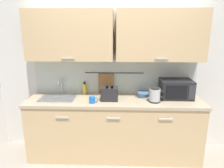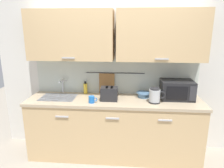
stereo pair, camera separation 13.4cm
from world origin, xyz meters
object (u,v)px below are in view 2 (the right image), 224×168
Objects in this scene: mixing_bowl at (144,94)px; toaster at (109,94)px; dish_soap_bottle at (85,88)px; mug_by_kettle at (113,92)px; microwave at (177,90)px; electric_kettle at (155,96)px; mug_near_sink at (92,99)px.

toaster is (-0.50, -0.17, 0.05)m from mixing_bowl.
dish_soap_bottle is 0.45m from mug_by_kettle.
mixing_bowl is at bearing 177.51° from microwave.
dish_soap_bottle reaches higher than toaster.
microwave is at bearing 8.80° from toaster.
toaster is (0.40, -0.28, 0.01)m from dish_soap_bottle.
dish_soap_bottle is 0.91m from mixing_bowl.
mug_near_sink is (-0.87, -0.08, -0.05)m from electric_kettle.
electric_kettle is 1.06× the size of mixing_bowl.
mug_by_kettle is at bearing 171.83° from mixing_bowl.
dish_soap_bottle is 1.63× the size of mug_by_kettle.
microwave is 0.39m from electric_kettle.
microwave is 1.80× the size of toaster.
dish_soap_bottle is at bearing 174.66° from microwave.
dish_soap_bottle reaches higher than mug_near_sink.
dish_soap_bottle is at bearing 145.33° from toaster.
mug_by_kettle is (-0.46, 0.07, 0.00)m from mixing_bowl.
mixing_bowl is (-0.47, 0.02, -0.09)m from microwave.
microwave is 2.15× the size of mixing_bowl.
mug_near_sink is 0.79m from mixing_bowl.
electric_kettle is 1.89× the size of mug_by_kettle.
electric_kettle is 0.89× the size of toaster.
microwave reaches higher than dish_soap_bottle.
toaster reaches higher than mug_by_kettle.
microwave is 3.83× the size of mug_by_kettle.
mixing_bowl is 0.84× the size of toaster.
electric_kettle is 0.87m from mug_near_sink.
dish_soap_bottle reaches higher than mug_by_kettle.
mixing_bowl is at bearing 22.39° from mug_near_sink.
dish_soap_bottle is at bearing 173.17° from mixing_bowl.
toaster is at bearing -99.34° from mug_by_kettle.
toaster is (0.23, 0.13, 0.05)m from mug_near_sink.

